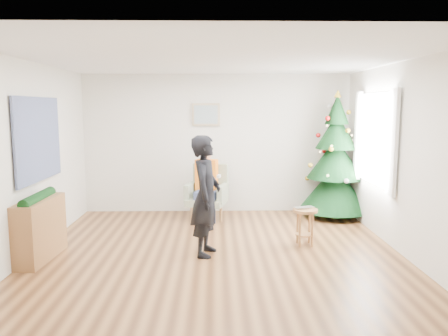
{
  "coord_description": "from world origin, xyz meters",
  "views": [
    {
      "loc": [
        -0.03,
        -5.75,
        1.98
      ],
      "look_at": [
        0.1,
        0.6,
        1.1
      ],
      "focal_mm": 35.0,
      "sensor_mm": 36.0,
      "label": 1
    }
  ],
  "objects_px": {
    "christmas_tree": "(335,160)",
    "armchair": "(208,199)",
    "standing_man": "(206,196)",
    "console": "(40,229)",
    "stool": "(305,227)"
  },
  "relations": [
    {
      "from": "christmas_tree",
      "to": "armchair",
      "type": "relative_size",
      "value": 2.38
    },
    {
      "from": "standing_man",
      "to": "console",
      "type": "height_order",
      "value": "standing_man"
    },
    {
      "from": "armchair",
      "to": "standing_man",
      "type": "height_order",
      "value": "standing_man"
    },
    {
      "from": "christmas_tree",
      "to": "console",
      "type": "xyz_separation_m",
      "value": [
        -4.48,
        -2.2,
        -0.63
      ]
    },
    {
      "from": "stool",
      "to": "console",
      "type": "relative_size",
      "value": 0.54
    },
    {
      "from": "christmas_tree",
      "to": "console",
      "type": "bearing_deg",
      "value": -153.83
    },
    {
      "from": "christmas_tree",
      "to": "standing_man",
      "type": "bearing_deg",
      "value": -138.15
    },
    {
      "from": "standing_man",
      "to": "console",
      "type": "relative_size",
      "value": 1.62
    },
    {
      "from": "stool",
      "to": "standing_man",
      "type": "bearing_deg",
      "value": -165.41
    },
    {
      "from": "christmas_tree",
      "to": "armchair",
      "type": "distance_m",
      "value": 2.42
    },
    {
      "from": "stool",
      "to": "standing_man",
      "type": "height_order",
      "value": "standing_man"
    },
    {
      "from": "console",
      "to": "standing_man",
      "type": "bearing_deg",
      "value": 7.18
    },
    {
      "from": "stool",
      "to": "armchair",
      "type": "bearing_deg",
      "value": 132.02
    },
    {
      "from": "standing_man",
      "to": "console",
      "type": "distance_m",
      "value": 2.22
    },
    {
      "from": "armchair",
      "to": "console",
      "type": "height_order",
      "value": "armchair"
    }
  ]
}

